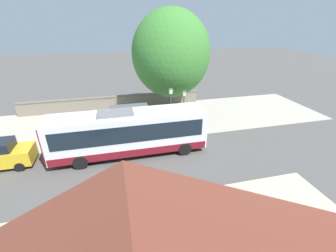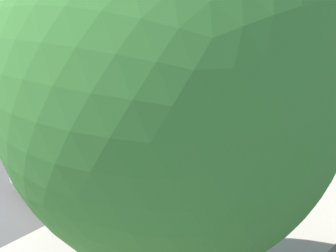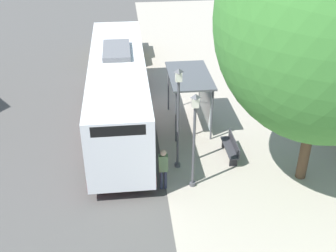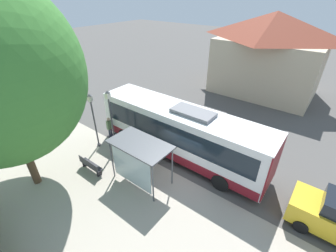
# 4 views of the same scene
# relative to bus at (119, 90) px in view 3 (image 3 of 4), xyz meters

# --- Properties ---
(ground_plane) EXTENTS (120.00, 120.00, 0.00)m
(ground_plane) POSITION_rel_bus_xyz_m (-1.65, -0.98, -1.83)
(ground_plane) COLOR #514F4C
(ground_plane) RESTS_ON ground
(sidewalk_plaza) EXTENTS (9.00, 44.00, 0.02)m
(sidewalk_plaza) POSITION_rel_bus_xyz_m (-6.15, -0.98, -1.82)
(sidewalk_plaza) COLOR #ADA393
(sidewalk_plaza) RESTS_ON ground
(stone_wall) EXTENTS (0.60, 20.00, 1.48)m
(stone_wall) POSITION_rel_bus_xyz_m (-10.20, -0.98, -1.08)
(stone_wall) COLOR slate
(stone_wall) RESTS_ON ground
(bus) EXTENTS (2.60, 11.35, 3.53)m
(bus) POSITION_rel_bus_xyz_m (0.00, 0.00, 0.00)
(bus) COLOR white
(bus) RESTS_ON ground
(bus_shelter) EXTENTS (1.88, 3.33, 2.57)m
(bus_shelter) POSITION_rel_bus_xyz_m (-3.40, 0.32, 0.32)
(bus_shelter) COLOR #515459
(bus_shelter) RESTS_ON ground
(pedestrian) EXTENTS (0.34, 0.23, 1.75)m
(pedestrian) POSITION_rel_bus_xyz_m (-1.55, 5.08, -0.80)
(pedestrian) COLOR #2D3347
(pedestrian) RESTS_ON ground
(bench) EXTENTS (0.40, 1.76, 0.88)m
(bench) POSITION_rel_bus_xyz_m (-4.59, 3.27, -1.35)
(bench) COLOR #333338
(bench) RESTS_ON ground
(street_lamp_near) EXTENTS (0.28, 0.28, 3.93)m
(street_lamp_near) POSITION_rel_bus_xyz_m (-2.67, 5.05, 0.51)
(street_lamp_near) COLOR #4C4C51
(street_lamp_near) RESTS_ON ground
(street_lamp_far) EXTENTS (0.28, 0.28, 4.33)m
(street_lamp_far) POSITION_rel_bus_xyz_m (-2.26, 3.75, 0.74)
(street_lamp_far) COLOR #4C4C51
(street_lamp_far) RESTS_ON ground
(shade_tree) EXTENTS (7.60, 7.60, 10.49)m
(shade_tree) POSITION_rel_bus_xyz_m (-7.01, 4.96, 4.48)
(shade_tree) COLOR brown
(shade_tree) RESTS_ON ground
(parked_car_behind_bus) EXTENTS (1.92, 4.26, 1.97)m
(parked_car_behind_bus) POSITION_rel_bus_xyz_m (-0.40, -8.91, -0.87)
(parked_car_behind_bus) COLOR gold
(parked_car_behind_bus) RESTS_ON ground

